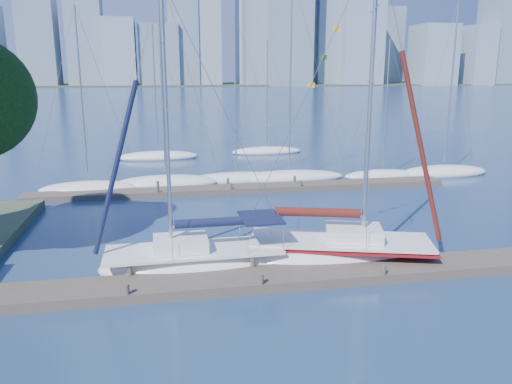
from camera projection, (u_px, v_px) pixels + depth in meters
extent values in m
plane|color=navy|center=(257.00, 284.00, 20.05)|extent=(700.00, 700.00, 0.00)
cube|color=#473D34|center=(257.00, 279.00, 20.01)|extent=(26.00, 2.00, 0.40)
cube|color=#473D34|center=(243.00, 189.00, 35.66)|extent=(30.00, 1.80, 0.36)
cube|color=#38472D|center=(167.00, 85.00, 325.89)|extent=(800.00, 100.00, 1.50)
ellipsoid|color=white|center=(195.00, 264.00, 21.48)|extent=(8.12, 2.77, 1.42)
cube|color=white|center=(194.00, 250.00, 21.33)|extent=(7.52, 2.55, 0.11)
cube|color=white|center=(181.00, 243.00, 21.14)|extent=(2.29, 1.75, 0.52)
cylinder|color=silver|center=(166.00, 122.00, 19.86)|extent=(0.17, 0.17, 10.85)
cylinder|color=silver|center=(216.00, 224.00, 21.25)|extent=(3.83, 0.15, 0.09)
cylinder|color=#0F1735|center=(216.00, 222.00, 21.23)|extent=(3.53, 0.43, 0.38)
cube|color=#0F1735|center=(261.00, 217.00, 21.58)|extent=(1.73, 2.28, 0.08)
ellipsoid|color=white|center=(339.00, 255.00, 22.54)|extent=(9.10, 5.16, 1.52)
cube|color=white|center=(340.00, 240.00, 22.37)|extent=(8.43, 4.76, 0.12)
cube|color=white|center=(354.00, 233.00, 22.23)|extent=(2.85, 2.45, 0.56)
cylinder|color=silver|center=(370.00, 98.00, 20.79)|extent=(0.18, 0.18, 12.51)
cylinder|color=silver|center=(317.00, 215.00, 22.20)|extent=(3.96, 1.25, 0.10)
cylinder|color=#44130E|center=(317.00, 212.00, 22.18)|extent=(3.73, 1.45, 0.40)
cube|color=maroon|center=(340.00, 244.00, 22.41)|extent=(8.63, 4.92, 0.10)
ellipsoid|color=white|center=(89.00, 189.00, 35.36)|extent=(7.08, 2.98, 1.15)
cylinder|color=silver|center=(81.00, 94.00, 33.81)|extent=(0.13, 0.13, 11.56)
ellipsoid|color=white|center=(166.00, 183.00, 37.06)|extent=(7.94, 2.94, 1.25)
cylinder|color=silver|center=(161.00, 69.00, 35.12)|extent=(0.14, 0.14, 14.72)
ellipsoid|color=white|center=(236.00, 179.00, 38.71)|extent=(7.96, 2.65, 1.08)
cylinder|color=silver|center=(235.00, 94.00, 37.18)|extent=(0.12, 0.12, 11.40)
ellipsoid|color=white|center=(289.00, 178.00, 39.20)|extent=(9.14, 3.43, 1.15)
cylinder|color=silver|center=(290.00, 75.00, 37.34)|extent=(0.13, 0.13, 14.10)
ellipsoid|color=white|center=(382.00, 175.00, 40.20)|extent=(6.57, 4.06, 0.95)
cylinder|color=silver|center=(386.00, 104.00, 38.87)|extent=(0.10, 0.10, 9.94)
ellipsoid|color=white|center=(443.00, 173.00, 41.08)|extent=(8.01, 5.34, 1.23)
cylinder|color=silver|center=(452.00, 82.00, 39.37)|extent=(0.13, 0.13, 12.76)
ellipsoid|color=white|center=(158.00, 157.00, 48.72)|extent=(8.12, 4.18, 1.17)
cylinder|color=silver|center=(155.00, 88.00, 47.17)|extent=(0.13, 0.13, 11.52)
ellipsoid|color=white|center=(267.00, 152.00, 52.12)|extent=(7.64, 3.77, 1.05)
cylinder|color=silver|center=(267.00, 93.00, 50.72)|extent=(0.11, 0.11, 10.41)
cube|color=slate|center=(39.00, 43.00, 276.90)|extent=(19.56, 17.63, 47.62)
cube|color=gray|center=(87.00, 52.00, 302.68)|extent=(13.71, 17.61, 39.94)
cube|color=#8292A8|center=(120.00, 53.00, 283.37)|extent=(17.43, 19.81, 37.53)
cube|color=slate|center=(159.00, 55.00, 289.20)|extent=(22.69, 16.86, 34.92)
cube|color=gray|center=(202.00, 4.00, 289.55)|extent=(20.96, 14.99, 93.15)
cube|color=#8292A8|center=(249.00, 18.00, 310.89)|extent=(14.95, 17.46, 81.15)
cube|color=slate|center=(289.00, 27.00, 290.89)|extent=(25.53, 18.95, 67.22)
cube|color=gray|center=(314.00, 36.00, 310.81)|extent=(15.16, 17.11, 60.37)
cube|color=#8292A8|center=(360.00, 39.00, 301.27)|extent=(24.93, 18.80, 55.23)
cube|color=slate|center=(387.00, 46.00, 336.05)|extent=(16.80, 17.52, 49.67)
cube|color=gray|center=(433.00, 55.00, 311.38)|extent=(22.77, 23.94, 36.54)
cube|color=#8292A8|center=(477.00, 55.00, 316.87)|extent=(14.95, 21.38, 36.59)
cube|color=slate|center=(506.00, 14.00, 317.27)|extent=(24.23, 23.60, 88.25)
cube|color=slate|center=(182.00, 9.00, 288.67)|extent=(17.34, 18.00, 87.79)
cube|color=slate|center=(330.00, 20.00, 305.77)|extent=(19.40, 18.00, 77.75)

